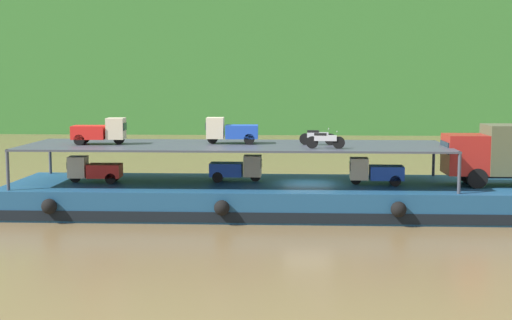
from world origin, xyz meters
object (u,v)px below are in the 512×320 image
(mini_truck_lower_aft, at_px, (237,168))
(mini_truck_lower_mid, at_px, (375,171))
(mini_truck_upper_stern, at_px, (100,131))
(mini_truck_upper_mid, at_px, (231,131))
(cargo_barge, at_px, (308,197))
(motorcycle_upper_centre, at_px, (317,137))
(mini_truck_lower_stern, at_px, (94,169))
(motorcycle_upper_port, at_px, (325,140))

(mini_truck_lower_aft, xyz_separation_m, mini_truck_lower_mid, (7.18, -0.90, 0.00))
(mini_truck_upper_stern, distance_m, mini_truck_upper_mid, 6.84)
(cargo_barge, relative_size, mini_truck_upper_mid, 11.20)
(cargo_barge, bearing_deg, mini_truck_upper_mid, 171.87)
(motorcycle_upper_centre, bearing_deg, mini_truck_lower_mid, -7.39)
(motorcycle_upper_centre, bearing_deg, mini_truck_upper_mid, 173.08)
(mini_truck_lower_aft, bearing_deg, mini_truck_upper_stern, -174.27)
(mini_truck_upper_stern, xyz_separation_m, mini_truck_upper_mid, (6.80, 0.74, 0.00))
(mini_truck_lower_aft, relative_size, motorcycle_upper_centre, 1.45)
(mini_truck_upper_mid, bearing_deg, mini_truck_lower_stern, -173.14)
(mini_truck_upper_stern, height_order, motorcycle_upper_centre, mini_truck_upper_stern)
(mini_truck_lower_stern, distance_m, mini_truck_lower_aft, 7.47)
(cargo_barge, distance_m, mini_truck_lower_aft, 4.06)
(mini_truck_lower_aft, height_order, mini_truck_upper_mid, mini_truck_upper_mid)
(cargo_barge, relative_size, mini_truck_upper_stern, 11.18)
(mini_truck_upper_mid, relative_size, motorcycle_upper_port, 1.46)
(mini_truck_lower_aft, bearing_deg, motorcycle_upper_centre, -6.97)
(cargo_barge, relative_size, motorcycle_upper_centre, 16.34)
(cargo_barge, height_order, mini_truck_upper_mid, mini_truck_upper_mid)
(cargo_barge, xyz_separation_m, mini_truck_lower_mid, (3.43, -0.35, 1.44))
(mini_truck_lower_stern, distance_m, mini_truck_lower_mid, 14.61)
(mini_truck_lower_mid, height_order, motorcycle_upper_centre, motorcycle_upper_centre)
(mini_truck_lower_aft, distance_m, mini_truck_upper_mid, 2.02)
(mini_truck_lower_stern, height_order, mini_truck_upper_mid, mini_truck_upper_mid)
(motorcycle_upper_centre, bearing_deg, mini_truck_lower_stern, -178.48)
(mini_truck_lower_mid, relative_size, mini_truck_upper_mid, 1.00)
(mini_truck_upper_mid, height_order, motorcycle_upper_centre, mini_truck_upper_mid)
(mini_truck_lower_aft, bearing_deg, mini_truck_lower_stern, -173.65)
(mini_truck_upper_mid, xyz_separation_m, motorcycle_upper_port, (4.82, -2.47, -0.26))
(cargo_barge, height_order, mini_truck_upper_stern, mini_truck_upper_stern)
(mini_truck_lower_stern, relative_size, motorcycle_upper_centre, 1.46)
(mini_truck_upper_stern, xyz_separation_m, motorcycle_upper_centre, (11.32, 0.20, -0.26))
(cargo_barge, bearing_deg, motorcycle_upper_centre, 3.70)
(mini_truck_lower_mid, bearing_deg, motorcycle_upper_centre, 172.61)
(mini_truck_lower_mid, distance_m, motorcycle_upper_centre, 3.46)
(mini_truck_lower_aft, relative_size, mini_truck_upper_stern, 0.99)
(mini_truck_lower_aft, xyz_separation_m, motorcycle_upper_port, (4.52, -2.44, 1.74))
(mini_truck_lower_stern, distance_m, mini_truck_upper_mid, 7.46)
(cargo_barge, relative_size, mini_truck_lower_mid, 11.23)
(mini_truck_lower_mid, distance_m, motorcycle_upper_port, 3.53)
(mini_truck_upper_stern, height_order, motorcycle_upper_port, mini_truck_upper_stern)
(cargo_barge, distance_m, mini_truck_lower_stern, 11.28)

